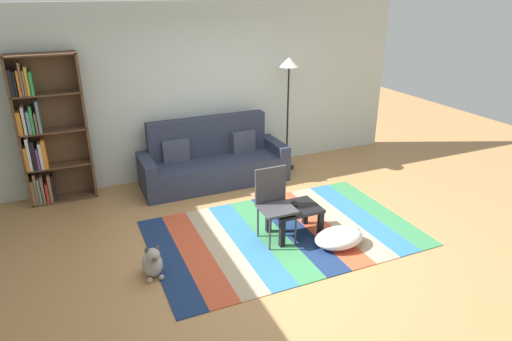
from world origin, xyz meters
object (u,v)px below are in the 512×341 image
(dog, at_px, (152,263))
(tv_remote, at_px, (295,204))
(couch, at_px, (213,162))
(bookshelf, at_px, (44,134))
(folding_chair, at_px, (274,199))
(pouf, at_px, (339,238))
(standing_lamp, at_px, (289,77))
(coffee_table, at_px, (294,213))

(dog, height_order, tv_remote, tv_remote)
(couch, bearing_deg, bookshelf, 172.99)
(dog, xyz_separation_m, folding_chair, (1.52, 0.19, 0.37))
(pouf, distance_m, standing_lamp, 2.93)
(bookshelf, relative_size, coffee_table, 3.42)
(couch, bearing_deg, tv_remote, -77.86)
(bookshelf, xyz_separation_m, dog, (0.91, -2.41, -0.84))
(dog, relative_size, tv_remote, 2.65)
(folding_chair, bearing_deg, coffee_table, 41.08)
(coffee_table, height_order, tv_remote, tv_remote)
(folding_chair, bearing_deg, tv_remote, 54.30)
(standing_lamp, bearing_deg, tv_remote, -114.84)
(couch, xyz_separation_m, pouf, (0.74, -2.44, -0.22))
(couch, bearing_deg, dog, -123.46)
(coffee_table, relative_size, folding_chair, 0.68)
(couch, xyz_separation_m, folding_chair, (0.12, -1.94, 0.20))
(coffee_table, distance_m, standing_lamp, 2.56)
(pouf, distance_m, folding_chair, 0.90)
(bookshelf, bearing_deg, couch, -7.01)
(bookshelf, bearing_deg, dog, -69.28)
(couch, distance_m, coffee_table, 2.02)
(bookshelf, relative_size, dog, 5.25)
(pouf, relative_size, dog, 1.55)
(couch, xyz_separation_m, bookshelf, (-2.32, 0.29, 0.67))
(bookshelf, relative_size, pouf, 3.39)
(tv_remote, xyz_separation_m, folding_chair, (-0.30, -0.01, 0.13))
(couch, distance_m, folding_chair, 1.95)
(pouf, relative_size, tv_remote, 4.10)
(bookshelf, relative_size, standing_lamp, 1.13)
(dog, xyz_separation_m, standing_lamp, (2.73, 2.17, 1.39))
(standing_lamp, xyz_separation_m, folding_chair, (-1.21, -1.98, -1.01))
(coffee_table, distance_m, dog, 1.80)
(bookshelf, xyz_separation_m, tv_remote, (2.73, -2.21, -0.60))
(dog, relative_size, standing_lamp, 0.21)
(dog, bearing_deg, coffee_table, 4.53)
(coffee_table, xyz_separation_m, dog, (-1.78, -0.14, -0.15))
(tv_remote, bearing_deg, pouf, -39.82)
(tv_remote, bearing_deg, coffee_table, -101.63)
(couch, height_order, bookshelf, bookshelf)
(couch, bearing_deg, coffee_table, -79.21)
(bookshelf, height_order, pouf, bookshelf)
(coffee_table, bearing_deg, tv_remote, 60.66)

